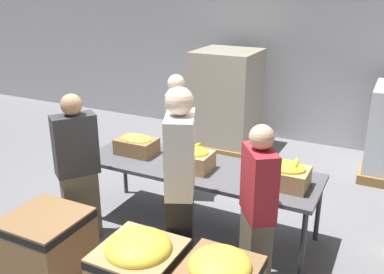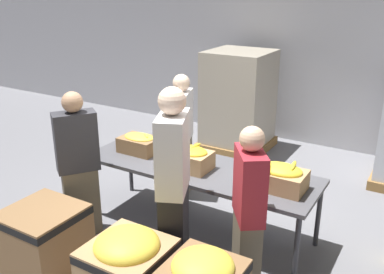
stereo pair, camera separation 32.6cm
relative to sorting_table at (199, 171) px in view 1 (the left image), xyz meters
The scene contains 13 objects.
ground_plane 0.70m from the sorting_table, ahead, with size 30.00×30.00×0.00m, color slate.
wall_back 3.55m from the sorting_table, 90.00° to the left, with size 16.00×0.08×4.00m.
sorting_table is the anchor object (origin of this frame).
banana_box_0 0.80m from the sorting_table, behind, with size 0.44×0.31×0.23m.
banana_box_1 0.20m from the sorting_table, 131.36° to the right, with size 0.46×0.32×0.26m.
banana_box_2 0.93m from the sorting_table, ahead, with size 0.47×0.36×0.26m.
volunteer_0 0.78m from the sorting_table, 76.62° to the right, with size 0.41×0.53×1.78m.
volunteer_1 1.24m from the sorting_table, 146.00° to the right, with size 0.42×0.47×1.58m.
volunteer_2 0.90m from the sorting_table, 133.24° to the left, with size 0.34×0.46×1.55m.
volunteer_3 1.07m from the sorting_table, 36.67° to the right, with size 0.40×0.45×1.53m.
donation_bin_0 1.64m from the sorting_table, 124.91° to the right, with size 0.66×0.66×0.60m.
donation_bin_1 1.35m from the sorting_table, 85.83° to the right, with size 0.64×0.64×0.69m.
pallet_stack_1 2.56m from the sorting_table, 105.64° to the left, with size 1.03×1.03×1.59m.
Camera 1 is at (1.78, -3.72, 2.58)m, focal length 40.00 mm.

